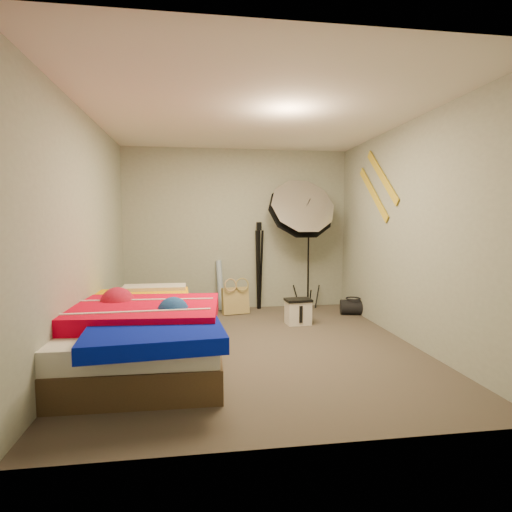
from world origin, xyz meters
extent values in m
plane|color=#51483D|center=(0.00, 0.00, 0.00)|extent=(4.00, 4.00, 0.00)
plane|color=silver|center=(0.00, 0.00, 2.50)|extent=(4.00, 4.00, 0.00)
plane|color=#9BA18F|center=(0.00, 2.00, 1.25)|extent=(3.50, 0.00, 3.50)
plane|color=#9BA18F|center=(0.00, -2.00, 1.25)|extent=(3.50, 0.00, 3.50)
plane|color=#9BA18F|center=(-1.75, 0.00, 1.25)|extent=(0.00, 4.00, 4.00)
plane|color=#9BA18F|center=(1.75, 0.00, 1.25)|extent=(0.00, 4.00, 4.00)
cube|color=tan|center=(-0.07, 1.57, 0.20)|extent=(0.42, 0.25, 0.41)
cylinder|color=#5780B5|center=(-0.28, 1.90, 0.38)|extent=(0.15, 0.24, 0.77)
cube|color=silver|center=(0.71, 0.86, 0.16)|extent=(0.33, 0.25, 0.32)
cylinder|color=black|center=(1.65, 1.28, 0.11)|extent=(0.40, 0.30, 0.22)
cube|color=gold|center=(1.73, 0.60, 1.95)|extent=(0.02, 0.91, 0.78)
cube|color=gold|center=(1.73, 0.85, 1.75)|extent=(0.02, 0.91, 0.78)
cube|color=#4D3824|center=(-1.15, -0.35, 0.14)|extent=(1.50, 2.11, 0.27)
cube|color=silver|center=(-1.15, -0.35, 0.37)|extent=(1.45, 2.07, 0.19)
cube|color=#F6A903|center=(-1.29, 0.12, 0.50)|extent=(1.20, 1.06, 0.15)
cube|color=red|center=(-1.10, -0.51, 0.52)|extent=(1.39, 1.20, 0.17)
cube|color=#0514B0|center=(-0.95, -1.14, 0.49)|extent=(1.11, 0.92, 0.13)
cube|color=#CC92A4|center=(-1.13, 0.54, 0.54)|extent=(0.74, 0.35, 0.15)
cylinder|color=black|center=(1.10, 1.79, 0.82)|extent=(0.03, 0.03, 1.63)
cube|color=black|center=(1.10, 1.79, 1.58)|extent=(0.07, 0.07, 0.10)
cone|color=white|center=(0.93, 1.66, 1.53)|extent=(1.23, 0.90, 1.20)
cylinder|color=black|center=(0.33, 1.87, 0.62)|extent=(0.04, 0.04, 1.24)
cube|color=black|center=(0.33, 1.87, 1.30)|extent=(0.08, 0.08, 0.13)
camera|label=1|loc=(-0.60, -4.28, 1.38)|focal=28.00mm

